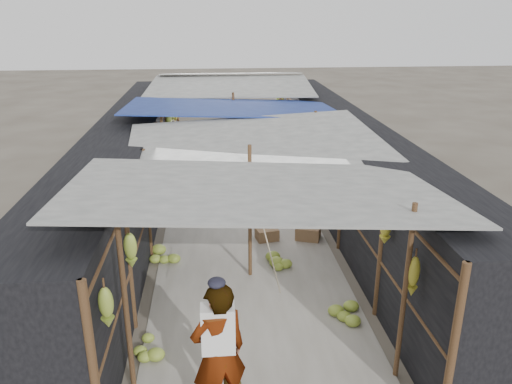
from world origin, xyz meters
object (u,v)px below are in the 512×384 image
object	(u,v)px
vendor_elderly	(219,353)
vendor_seated	(279,147)
black_basin	(310,214)
crate_near	(267,234)
shopper_blue	(210,173)

from	to	relation	value
vendor_elderly	vendor_seated	size ratio (longest dim) A/B	2.11
vendor_elderly	black_basin	bearing A→B (deg)	-129.49
vendor_seated	crate_near	bearing A→B (deg)	-0.85
black_basin	vendor_elderly	size ratio (longest dim) A/B	0.31
vendor_elderly	shopper_blue	xyz separation A→B (m)	(-0.07, 7.17, -0.02)
vendor_elderly	shopper_blue	bearing A→B (deg)	-108.17
crate_near	black_basin	size ratio (longest dim) A/B	0.79
vendor_elderly	shopper_blue	size ratio (longest dim) A/B	1.02
shopper_blue	vendor_seated	bearing A→B (deg)	51.41
crate_near	vendor_seated	bearing A→B (deg)	68.89
black_basin	vendor_seated	size ratio (longest dim) A/B	0.66
black_basin	shopper_blue	xyz separation A→B (m)	(-2.43, 0.96, 0.84)
crate_near	shopper_blue	distance (m)	2.58
vendor_elderly	shopper_blue	world-z (taller)	vendor_elderly
crate_near	vendor_elderly	size ratio (longest dim) A/B	0.25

